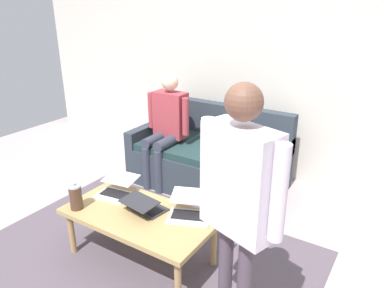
{
  "coord_description": "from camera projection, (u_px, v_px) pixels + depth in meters",
  "views": [
    {
      "loc": [
        -1.65,
        1.87,
        2.02
      ],
      "look_at": [
        0.02,
        -0.75,
        0.8
      ],
      "focal_mm": 34.24,
      "sensor_mm": 36.0,
      "label": 1
    }
  ],
  "objects": [
    {
      "name": "back_wall",
      "position": [
        261.0,
        62.0,
        4.26
      ],
      "size": [
        7.04,
        0.11,
        2.7
      ],
      "color": "beige",
      "rests_on": "ground_plane"
    },
    {
      "name": "coffee_table",
      "position": [
        140.0,
        218.0,
        2.94
      ],
      "size": [
        1.22,
        0.64,
        0.44
      ],
      "color": "tan",
      "rests_on": "ground_plane"
    },
    {
      "name": "laptop_right",
      "position": [
        190.0,
        210.0,
        2.89
      ],
      "size": [
        0.44,
        0.46,
        0.14
      ],
      "color": "silver",
      "rests_on": "coffee_table"
    },
    {
      "name": "area_rug",
      "position": [
        134.0,
        264.0,
        3.0
      ],
      "size": [
        2.77,
        2.13,
        0.01
      ],
      "primitive_type": "cube",
      "color": "#544A54",
      "rests_on": "ground_plane"
    },
    {
      "name": "couch",
      "position": [
        210.0,
        159.0,
        4.25
      ],
      "size": [
        1.7,
        0.93,
        0.88
      ],
      "color": "#2D3640",
      "rests_on": "ground_plane"
    },
    {
      "name": "french_press",
      "position": [
        76.0,
        197.0,
        2.96
      ],
      "size": [
        0.13,
        0.11,
        0.24
      ],
      "color": "#4C3323",
      "rests_on": "coffee_table"
    },
    {
      "name": "person_standing",
      "position": [
        239.0,
        194.0,
        1.94
      ],
      "size": [
        0.58,
        0.3,
        1.66
      ],
      "color": "#493E49",
      "rests_on": "ground_plane"
    },
    {
      "name": "ground_plane",
      "position": [
        146.0,
        262.0,
        3.03
      ],
      "size": [
        7.68,
        7.68,
        0.0
      ],
      "primitive_type": "plane",
      "color": "#B79D9E"
    },
    {
      "name": "laptop_left",
      "position": [
        116.0,
        189.0,
        3.21
      ],
      "size": [
        0.33,
        0.37,
        0.13
      ],
      "color": "silver",
      "rests_on": "coffee_table"
    },
    {
      "name": "person_seated",
      "position": [
        166.0,
        123.0,
        4.14
      ],
      "size": [
        0.55,
        0.51,
        1.28
      ],
      "color": "#333946",
      "rests_on": "ground_plane"
    },
    {
      "name": "laptop_center",
      "position": [
        145.0,
        206.0,
        2.95
      ],
      "size": [
        0.34,
        0.33,
        0.12
      ],
      "color": "#28282D",
      "rests_on": "coffee_table"
    }
  ]
}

